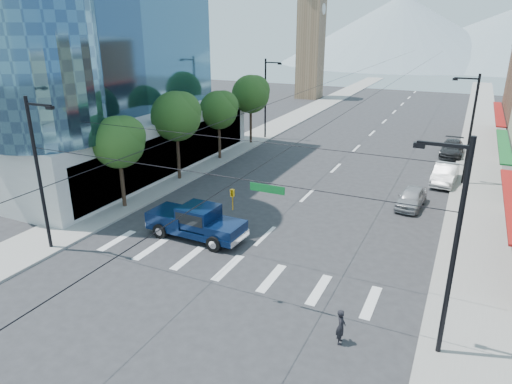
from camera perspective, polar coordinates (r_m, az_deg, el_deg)
ground at (r=24.17m, az=-4.81°, el=-11.10°), size 160.00×160.00×0.00m
sidewalk_left at (r=63.25m, az=3.90°, el=8.80°), size 4.00×120.00×0.15m
sidewalk_right at (r=59.10m, az=26.20°, el=5.96°), size 4.00×120.00×0.15m
office_tower at (r=48.58m, az=-25.84°, el=20.62°), size 29.50×27.00×30.00m
clock_tower at (r=84.25m, az=6.90°, el=18.79°), size 4.80×4.80×20.40m
mountain_left at (r=169.70m, az=17.58°, el=18.81°), size 80.00×80.00×22.00m
tree_near at (r=33.08m, az=-16.59°, el=6.19°), size 3.65×3.64×6.71m
tree_midnear at (r=38.32m, az=-9.75°, el=9.49°), size 4.09×4.09×7.52m
tree_midfar at (r=44.25m, az=-4.50°, el=10.34°), size 3.65×3.64×6.71m
tree_far at (r=50.28m, az=-0.49°, el=12.28°), size 4.09×4.09×7.52m
signal_rig at (r=21.23m, az=-6.06°, el=-1.71°), size 21.80×0.20×9.00m
lamp_pole_nw at (r=52.81m, az=1.31°, el=11.94°), size 2.00×0.25×9.00m
lamp_pole_ne at (r=40.47m, az=25.15°, el=7.50°), size 2.00×0.25×9.00m
pickup_truck at (r=28.48m, az=-7.56°, el=-3.61°), size 6.40×2.65×2.14m
pedestrian at (r=19.96m, az=10.56°, el=-16.21°), size 0.50×0.65×1.58m
parked_car_near at (r=34.95m, az=18.86°, el=-0.69°), size 2.07×4.32×1.43m
parked_car_mid at (r=41.14m, az=22.55°, el=2.08°), size 2.07×5.06×1.63m
parked_car_far at (r=50.41m, az=23.30°, el=5.04°), size 2.20×5.24×1.51m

